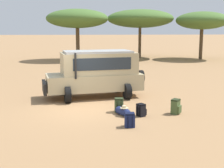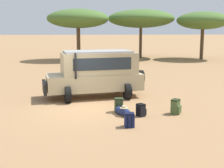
{
  "view_description": "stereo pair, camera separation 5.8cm",
  "coord_description": "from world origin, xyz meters",
  "px_view_note": "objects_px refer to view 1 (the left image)",
  "views": [
    {
      "loc": [
        0.02,
        -13.65,
        3.59
      ],
      "look_at": [
        1.32,
        0.7,
        1.0
      ],
      "focal_mm": 50.0,
      "sensor_mm": 36.0,
      "label": 1
    },
    {
      "loc": [
        0.08,
        -13.66,
        3.59
      ],
      "look_at": [
        1.32,
        0.7,
        1.0
      ],
      "focal_mm": 50.0,
      "sensor_mm": 36.0,
      "label": 2
    }
  ],
  "objects_px": {
    "backpack_beside_front_wheel": "(119,105)",
    "duffel_bag_low_black_case": "(123,111)",
    "safari_vehicle": "(96,73)",
    "acacia_tree_right_mid": "(202,21)",
    "acacia_tree_centre_back": "(140,19)",
    "acacia_tree_left_mid": "(77,19)",
    "backpack_outermost": "(130,120)",
    "backpack_near_rear_wheel": "(176,107)",
    "backpack_cluster_center": "(141,110)"
  },
  "relations": [
    {
      "from": "backpack_beside_front_wheel",
      "to": "backpack_near_rear_wheel",
      "type": "distance_m",
      "value": 2.43
    },
    {
      "from": "acacia_tree_left_mid",
      "to": "backpack_cluster_center",
      "type": "bearing_deg",
      "value": -82.7
    },
    {
      "from": "duffel_bag_low_black_case",
      "to": "acacia_tree_left_mid",
      "type": "bearing_deg",
      "value": 95.56
    },
    {
      "from": "safari_vehicle",
      "to": "backpack_near_rear_wheel",
      "type": "distance_m",
      "value": 4.96
    },
    {
      "from": "backpack_near_rear_wheel",
      "to": "acacia_tree_left_mid",
      "type": "distance_m",
      "value": 23.88
    },
    {
      "from": "backpack_beside_front_wheel",
      "to": "duffel_bag_low_black_case",
      "type": "bearing_deg",
      "value": -79.72
    },
    {
      "from": "backpack_near_rear_wheel",
      "to": "acacia_tree_left_mid",
      "type": "bearing_deg",
      "value": 101.07
    },
    {
      "from": "backpack_beside_front_wheel",
      "to": "acacia_tree_centre_back",
      "type": "height_order",
      "value": "acacia_tree_centre_back"
    },
    {
      "from": "safari_vehicle",
      "to": "backpack_near_rear_wheel",
      "type": "height_order",
      "value": "safari_vehicle"
    },
    {
      "from": "backpack_near_rear_wheel",
      "to": "duffel_bag_low_black_case",
      "type": "height_order",
      "value": "backpack_near_rear_wheel"
    },
    {
      "from": "acacia_tree_left_mid",
      "to": "acacia_tree_right_mid",
      "type": "height_order",
      "value": "acacia_tree_left_mid"
    },
    {
      "from": "acacia_tree_left_mid",
      "to": "acacia_tree_centre_back",
      "type": "distance_m",
      "value": 7.75
    },
    {
      "from": "backpack_outermost",
      "to": "acacia_tree_right_mid",
      "type": "relative_size",
      "value": 0.09
    },
    {
      "from": "backpack_outermost",
      "to": "acacia_tree_centre_back",
      "type": "bearing_deg",
      "value": 79.09
    },
    {
      "from": "safari_vehicle",
      "to": "acacia_tree_right_mid",
      "type": "height_order",
      "value": "acacia_tree_right_mid"
    },
    {
      "from": "acacia_tree_centre_back",
      "to": "acacia_tree_right_mid",
      "type": "bearing_deg",
      "value": -18.34
    },
    {
      "from": "backpack_near_rear_wheel",
      "to": "duffel_bag_low_black_case",
      "type": "bearing_deg",
      "value": -179.16
    },
    {
      "from": "safari_vehicle",
      "to": "backpack_beside_front_wheel",
      "type": "bearing_deg",
      "value": -74.53
    },
    {
      "from": "backpack_cluster_center",
      "to": "acacia_tree_right_mid",
      "type": "relative_size",
      "value": 0.08
    },
    {
      "from": "acacia_tree_right_mid",
      "to": "backpack_outermost",
      "type": "bearing_deg",
      "value": -116.06
    },
    {
      "from": "backpack_near_rear_wheel",
      "to": "duffel_bag_low_black_case",
      "type": "xyz_separation_m",
      "value": [
        -2.26,
        -0.03,
        -0.14
      ]
    },
    {
      "from": "safari_vehicle",
      "to": "acacia_tree_left_mid",
      "type": "distance_m",
      "value": 19.74
    },
    {
      "from": "safari_vehicle",
      "to": "backpack_outermost",
      "type": "bearing_deg",
      "value": -78.96
    },
    {
      "from": "safari_vehicle",
      "to": "acacia_tree_right_mid",
      "type": "xyz_separation_m",
      "value": [
        12.99,
        19.26,
        3.14
      ]
    },
    {
      "from": "acacia_tree_left_mid",
      "to": "acacia_tree_right_mid",
      "type": "bearing_deg",
      "value": -0.6
    },
    {
      "from": "backpack_beside_front_wheel",
      "to": "acacia_tree_right_mid",
      "type": "bearing_deg",
      "value": 61.52
    },
    {
      "from": "duffel_bag_low_black_case",
      "to": "backpack_beside_front_wheel",
      "type": "bearing_deg",
      "value": 100.28
    },
    {
      "from": "duffel_bag_low_black_case",
      "to": "acacia_tree_left_mid",
      "type": "distance_m",
      "value": 23.61
    },
    {
      "from": "duffel_bag_low_black_case",
      "to": "acacia_tree_centre_back",
      "type": "bearing_deg",
      "value": 78.31
    },
    {
      "from": "backpack_beside_front_wheel",
      "to": "duffel_bag_low_black_case",
      "type": "xyz_separation_m",
      "value": [
        0.1,
        -0.57,
        -0.13
      ]
    },
    {
      "from": "backpack_cluster_center",
      "to": "backpack_near_rear_wheel",
      "type": "distance_m",
      "value": 1.54
    },
    {
      "from": "backpack_beside_front_wheel",
      "to": "duffel_bag_low_black_case",
      "type": "height_order",
      "value": "backpack_beside_front_wheel"
    },
    {
      "from": "safari_vehicle",
      "to": "acacia_tree_centre_back",
      "type": "relative_size",
      "value": 0.65
    },
    {
      "from": "backpack_cluster_center",
      "to": "duffel_bag_low_black_case",
      "type": "relative_size",
      "value": 0.63
    },
    {
      "from": "backpack_outermost",
      "to": "duffel_bag_low_black_case",
      "type": "xyz_separation_m",
      "value": [
        -0.06,
        1.55,
        -0.09
      ]
    },
    {
      "from": "backpack_beside_front_wheel",
      "to": "backpack_near_rear_wheel",
      "type": "xyz_separation_m",
      "value": [
        2.37,
        -0.53,
        0.01
      ]
    },
    {
      "from": "acacia_tree_left_mid",
      "to": "backpack_near_rear_wheel",
      "type": "bearing_deg",
      "value": -78.93
    },
    {
      "from": "backpack_beside_front_wheel",
      "to": "backpack_near_rear_wheel",
      "type": "bearing_deg",
      "value": -12.72
    },
    {
      "from": "backpack_beside_front_wheel",
      "to": "acacia_tree_centre_back",
      "type": "distance_m",
      "value": 25.57
    },
    {
      "from": "backpack_beside_front_wheel",
      "to": "backpack_cluster_center",
      "type": "distance_m",
      "value": 1.13
    },
    {
      "from": "acacia_tree_left_mid",
      "to": "backpack_beside_front_wheel",
      "type": "bearing_deg",
      "value": -84.56
    },
    {
      "from": "safari_vehicle",
      "to": "backpack_outermost",
      "type": "xyz_separation_m",
      "value": [
        1.02,
        -5.22,
        -1.03
      ]
    },
    {
      "from": "duffel_bag_low_black_case",
      "to": "safari_vehicle",
      "type": "bearing_deg",
      "value": 104.68
    },
    {
      "from": "backpack_near_rear_wheel",
      "to": "duffel_bag_low_black_case",
      "type": "relative_size",
      "value": 0.77
    },
    {
      "from": "duffel_bag_low_black_case",
      "to": "acacia_tree_centre_back",
      "type": "xyz_separation_m",
      "value": [
        5.21,
        25.19,
        4.53
      ]
    },
    {
      "from": "backpack_beside_front_wheel",
      "to": "backpack_near_rear_wheel",
      "type": "height_order",
      "value": "backpack_near_rear_wheel"
    },
    {
      "from": "backpack_cluster_center",
      "to": "backpack_near_rear_wheel",
      "type": "bearing_deg",
      "value": 8.32
    },
    {
      "from": "safari_vehicle",
      "to": "duffel_bag_low_black_case",
      "type": "bearing_deg",
      "value": -75.32
    },
    {
      "from": "acacia_tree_left_mid",
      "to": "backpack_outermost",
      "type": "bearing_deg",
      "value": -84.66
    },
    {
      "from": "backpack_near_rear_wheel",
      "to": "acacia_tree_right_mid",
      "type": "height_order",
      "value": "acacia_tree_right_mid"
    }
  ]
}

